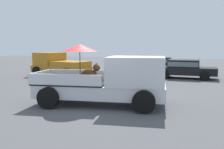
{
  "coord_description": "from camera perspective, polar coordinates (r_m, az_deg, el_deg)",
  "views": [
    {
      "loc": [
        3.89,
        -8.86,
        2.3
      ],
      "look_at": [
        0.12,
        0.95,
        1.1
      ],
      "focal_mm": 40.02,
      "sensor_mm": 36.0,
      "label": 1
    }
  ],
  "objects": [
    {
      "name": "pickup_truck_red",
      "position": [
        19.38,
        -12.16,
        2.15
      ],
      "size": [
        5.1,
        3.08,
        1.8
      ],
      "rotation": [
        0.0,
        0.0,
        2.89
      ],
      "color": "black",
      "rests_on": "ground"
    },
    {
      "name": "parked_sedan_far",
      "position": [
        18.58,
        16.23,
        1.44
      ],
      "size": [
        4.3,
        1.98,
        1.33
      ],
      "rotation": [
        0.0,
        0.0,
        -0.0
      ],
      "color": "black",
      "rests_on": "ground"
    },
    {
      "name": "ground_plane",
      "position": [
        9.94,
        -2.61,
        -6.86
      ],
      "size": [
        80.0,
        80.0,
        0.0
      ],
      "primitive_type": "plane",
      "color": "#4C4C4F"
    },
    {
      "name": "parked_sedan_near",
      "position": [
        22.11,
        10.27,
        2.37
      ],
      "size": [
        4.36,
        2.1,
        1.33
      ],
      "rotation": [
        0.0,
        0.0,
        3.18
      ],
      "color": "black",
      "rests_on": "ground"
    },
    {
      "name": "pickup_truck_main",
      "position": [
        9.67,
        -0.07,
        -1.31
      ],
      "size": [
        5.3,
        2.97,
        2.37
      ],
      "rotation": [
        0.0,
        0.0,
        0.18
      ],
      "color": "black",
      "rests_on": "ground"
    }
  ]
}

